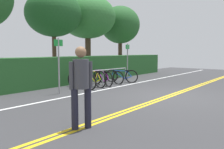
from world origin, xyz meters
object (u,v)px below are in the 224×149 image
Objects in this scene: bicycle_3 at (110,77)px; tree_far_right at (88,17)px; tree_mid at (53,14)px; sign_post_far at (127,58)px; tree_extra at (120,25)px; bicycle_2 at (103,78)px; sign_post_near at (59,60)px; bike_rack at (103,73)px; pedestrian at (81,82)px; bicycle_4 at (122,76)px; bicycle_0 at (82,81)px; bicycle_1 at (93,78)px.

tree_far_right reaches higher than bicycle_3.
sign_post_far is at bearing -49.17° from tree_mid.
tree_mid is 2.71m from tree_far_right.
bicycle_2 is at bearing -151.28° from tree_extra.
bicycle_3 is at bearing 4.90° from sign_post_near.
bike_rack is at bearing -84.96° from tree_mid.
bicycle_4 is at bearing 29.31° from pedestrian.
sign_post_far is (5.09, 0.40, -0.04)m from sign_post_near.
bicycle_3 is at bearing 0.35° from bicycle_0.
sign_post_near is at bearing -175.55° from sign_post_far.
pedestrian reaches higher than bicycle_4.
tree_mid reaches higher than bicycle_2.
bicycle_3 is at bearing 166.30° from bicycle_4.
bicycle_4 is (2.73, -0.16, -0.01)m from bicycle_0.
bike_rack is 0.72m from bicycle_3.
pedestrian is (-6.48, -3.64, 0.64)m from bicycle_4.
bicycle_1 is 4.50m from tree_mid.
sign_post_far is 4.92m from tree_extra.
bicycle_1 is 1.32m from bicycle_3.
bicycle_4 is 4.27m from sign_post_near.
tree_extra is at bearing 21.40° from sign_post_near.
sign_post_near is (-4.17, -0.12, 0.93)m from bicycle_4.
pedestrian is 0.35× the size of tree_extra.
sign_post_far is (0.93, 0.27, 0.90)m from bicycle_4.
bicycle_0 is 1.06× the size of bicycle_4.
bicycle_1 is 0.35× the size of tree_far_right.
bicycle_2 is at bearing -85.68° from tree_mid.
tree_mid is at bearing 117.00° from bicycle_4.
bicycle_0 is at bearing 45.34° from pedestrian.
bicycle_3 is at bearing -176.51° from sign_post_far.
bicycle_0 is 1.06× the size of bicycle_3.
bike_rack is 2.87m from sign_post_near.
bicycle_3 is at bearing 7.40° from bike_rack.
sign_post_near is (-2.14, -0.25, 0.89)m from bicycle_1.
tree_extra is at bearing 41.33° from sign_post_far.
pedestrian is (-5.05, -3.71, 0.63)m from bicycle_2.
sign_post_near is 1.03× the size of sign_post_far.
bicycle_0 is 1.73m from sign_post_near.
bike_rack is 1.87× the size of sign_post_far.
bicycle_4 is 7.46m from pedestrian.
bicycle_4 is 0.33× the size of tree_far_right.
tree_far_right is (3.06, 3.24, 3.32)m from bicycle_1.
bike_rack reaches higher than bicycle_4.
bike_rack is at bearing -175.35° from sign_post_far.
tree_extra is at bearing 28.78° from bike_rack.
bicycle_2 is at bearing -159.16° from bike_rack.
bicycle_1 is (0.70, -0.03, 0.04)m from bicycle_0.
tree_far_right reaches higher than sign_post_far.
sign_post_far is at bearing 4.65° from bike_rack.
pedestrian is 8.82m from tree_mid.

